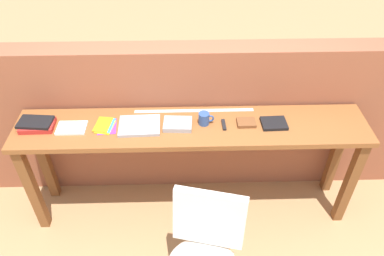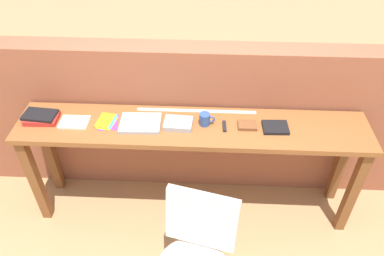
{
  "view_description": "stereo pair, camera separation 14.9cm",
  "coord_description": "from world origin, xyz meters",
  "px_view_note": "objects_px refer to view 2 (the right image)",
  "views": [
    {
      "loc": [
        -0.05,
        -1.72,
        2.56
      ],
      "look_at": [
        0.0,
        0.25,
        0.9
      ],
      "focal_mm": 35.0,
      "sensor_mm": 36.0,
      "label": 1
    },
    {
      "loc": [
        0.1,
        -1.72,
        2.56
      ],
      "look_at": [
        0.0,
        0.25,
        0.9
      ],
      "focal_mm": 35.0,
      "sensor_mm": 36.0,
      "label": 2
    }
  ],
  "objects_px": {
    "mug": "(205,119)",
    "leather_journal_brown": "(247,125)",
    "chair_white_moulded": "(196,251)",
    "book_open_centre": "(140,123)",
    "book_stack_leftmost": "(41,117)",
    "book_repair_rightmost": "(275,127)",
    "pamphlet_pile_colourful": "(107,122)",
    "multitool_folded": "(224,126)",
    "magazine_cycling": "(74,122)"
  },
  "relations": [
    {
      "from": "pamphlet_pile_colourful",
      "to": "book_open_centre",
      "type": "relative_size",
      "value": 0.69
    },
    {
      "from": "book_repair_rightmost",
      "to": "book_stack_leftmost",
      "type": "bearing_deg",
      "value": 177.64
    },
    {
      "from": "magazine_cycling",
      "to": "pamphlet_pile_colourful",
      "type": "bearing_deg",
      "value": 4.48
    },
    {
      "from": "book_stack_leftmost",
      "to": "leather_journal_brown",
      "type": "bearing_deg",
      "value": -0.08
    },
    {
      "from": "chair_white_moulded",
      "to": "book_repair_rightmost",
      "type": "height_order",
      "value": "book_repair_rightmost"
    },
    {
      "from": "magazine_cycling",
      "to": "book_repair_rightmost",
      "type": "bearing_deg",
      "value": -0.03
    },
    {
      "from": "magazine_cycling",
      "to": "leather_journal_brown",
      "type": "xyz_separation_m",
      "value": [
        1.22,
        0.02,
        0.0
      ]
    },
    {
      "from": "book_stack_leftmost",
      "to": "magazine_cycling",
      "type": "height_order",
      "value": "book_stack_leftmost"
    },
    {
      "from": "chair_white_moulded",
      "to": "book_open_centre",
      "type": "bearing_deg",
      "value": 119.04
    },
    {
      "from": "chair_white_moulded",
      "to": "leather_journal_brown",
      "type": "xyz_separation_m",
      "value": [
        0.33,
        0.77,
        0.37
      ]
    },
    {
      "from": "pamphlet_pile_colourful",
      "to": "mug",
      "type": "relative_size",
      "value": 1.78
    },
    {
      "from": "pamphlet_pile_colourful",
      "to": "multitool_folded",
      "type": "bearing_deg",
      "value": -0.97
    },
    {
      "from": "pamphlet_pile_colourful",
      "to": "book_repair_rightmost",
      "type": "relative_size",
      "value": 1.11
    },
    {
      "from": "mug",
      "to": "multitool_folded",
      "type": "distance_m",
      "value": 0.14
    },
    {
      "from": "pamphlet_pile_colourful",
      "to": "leather_journal_brown",
      "type": "distance_m",
      "value": 0.99
    },
    {
      "from": "book_open_centre",
      "to": "multitool_folded",
      "type": "relative_size",
      "value": 2.59
    },
    {
      "from": "magazine_cycling",
      "to": "multitool_folded",
      "type": "height_order",
      "value": "multitool_folded"
    },
    {
      "from": "book_stack_leftmost",
      "to": "multitool_folded",
      "type": "distance_m",
      "value": 1.3
    },
    {
      "from": "book_open_centre",
      "to": "book_repair_rightmost",
      "type": "xyz_separation_m",
      "value": [
        0.94,
        -0.0,
        0.0
      ]
    },
    {
      "from": "book_stack_leftmost",
      "to": "book_repair_rightmost",
      "type": "height_order",
      "value": "book_stack_leftmost"
    },
    {
      "from": "chair_white_moulded",
      "to": "pamphlet_pile_colourful",
      "type": "distance_m",
      "value": 1.08
    },
    {
      "from": "multitool_folded",
      "to": "mug",
      "type": "bearing_deg",
      "value": 169.02
    },
    {
      "from": "pamphlet_pile_colourful",
      "to": "chair_white_moulded",
      "type": "bearing_deg",
      "value": -49.32
    },
    {
      "from": "mug",
      "to": "book_stack_leftmost",
      "type": "bearing_deg",
      "value": -179.46
    },
    {
      "from": "book_open_centre",
      "to": "magazine_cycling",
      "type": "bearing_deg",
      "value": 179.08
    },
    {
      "from": "chair_white_moulded",
      "to": "book_repair_rightmost",
      "type": "relative_size",
      "value": 5.07
    },
    {
      "from": "pamphlet_pile_colourful",
      "to": "multitool_folded",
      "type": "xyz_separation_m",
      "value": [
        0.83,
        -0.01,
        0.0
      ]
    },
    {
      "from": "book_stack_leftmost",
      "to": "mug",
      "type": "bearing_deg",
      "value": 0.54
    },
    {
      "from": "chair_white_moulded",
      "to": "book_open_centre",
      "type": "xyz_separation_m",
      "value": [
        -0.42,
        0.76,
        0.36
      ]
    },
    {
      "from": "book_stack_leftmost",
      "to": "book_repair_rightmost",
      "type": "distance_m",
      "value": 1.66
    },
    {
      "from": "multitool_folded",
      "to": "leather_journal_brown",
      "type": "relative_size",
      "value": 0.85
    },
    {
      "from": "mug",
      "to": "leather_journal_brown",
      "type": "distance_m",
      "value": 0.3
    },
    {
      "from": "chair_white_moulded",
      "to": "pamphlet_pile_colourful",
      "type": "height_order",
      "value": "same"
    },
    {
      "from": "leather_journal_brown",
      "to": "book_stack_leftmost",
      "type": "bearing_deg",
      "value": 179.47
    },
    {
      "from": "magazine_cycling",
      "to": "pamphlet_pile_colourful",
      "type": "relative_size",
      "value": 1.03
    },
    {
      "from": "mug",
      "to": "magazine_cycling",
      "type": "bearing_deg",
      "value": -178.06
    },
    {
      "from": "leather_journal_brown",
      "to": "book_open_centre",
      "type": "bearing_deg",
      "value": -179.62
    },
    {
      "from": "book_stack_leftmost",
      "to": "mug",
      "type": "xyz_separation_m",
      "value": [
        1.17,
        0.01,
        0.02
      ]
    },
    {
      "from": "magazine_cycling",
      "to": "mug",
      "type": "xyz_separation_m",
      "value": [
        0.92,
        0.03,
        0.04
      ]
    },
    {
      "from": "mug",
      "to": "book_open_centre",
      "type": "bearing_deg",
      "value": -176.97
    },
    {
      "from": "book_repair_rightmost",
      "to": "leather_journal_brown",
      "type": "bearing_deg",
      "value": 174.54
    },
    {
      "from": "book_stack_leftmost",
      "to": "book_open_centre",
      "type": "relative_size",
      "value": 0.86
    },
    {
      "from": "book_stack_leftmost",
      "to": "magazine_cycling",
      "type": "distance_m",
      "value": 0.24
    },
    {
      "from": "chair_white_moulded",
      "to": "mug",
      "type": "bearing_deg",
      "value": 87.8
    },
    {
      "from": "leather_journal_brown",
      "to": "multitool_folded",
      "type": "bearing_deg",
      "value": -175.72
    },
    {
      "from": "book_stack_leftmost",
      "to": "mug",
      "type": "distance_m",
      "value": 1.17
    },
    {
      "from": "mug",
      "to": "leather_journal_brown",
      "type": "relative_size",
      "value": 0.85
    },
    {
      "from": "book_open_centre",
      "to": "book_repair_rightmost",
      "type": "relative_size",
      "value": 1.62
    },
    {
      "from": "leather_journal_brown",
      "to": "book_repair_rightmost",
      "type": "relative_size",
      "value": 0.74
    },
    {
      "from": "mug",
      "to": "multitool_folded",
      "type": "height_order",
      "value": "mug"
    }
  ]
}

